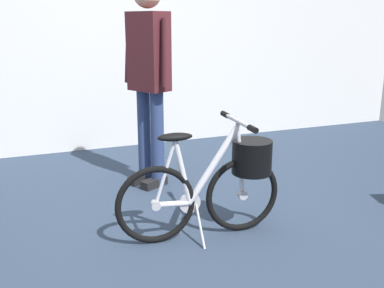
{
  "coord_description": "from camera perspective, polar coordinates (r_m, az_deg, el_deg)",
  "views": [
    {
      "loc": [
        -1.11,
        -2.42,
        1.36
      ],
      "look_at": [
        -0.03,
        0.31,
        0.55
      ],
      "focal_mm": 41.77,
      "sensor_mm": 36.0,
      "label": 1
    }
  ],
  "objects": [
    {
      "name": "visitor_near_wall",
      "position": [
        3.69,
        -5.53,
        9.13
      ],
      "size": [
        0.37,
        0.48,
        1.67
      ],
      "color": "navy",
      "rests_on": "ground_plane"
    },
    {
      "name": "folding_bike_foreground",
      "position": [
        2.88,
        3.51,
        -4.57
      ],
      "size": [
        1.09,
        0.53,
        0.78
      ],
      "color": "black",
      "rests_on": "ground_plane"
    },
    {
      "name": "back_wall",
      "position": [
        4.96,
        -8.92,
        15.37
      ],
      "size": [
        7.27,
        0.1,
        2.74
      ],
      "primitive_type": "cube",
      "color": "white",
      "rests_on": "ground_plane"
    },
    {
      "name": "ground_plane",
      "position": [
        2.98,
        2.85,
        -11.68
      ],
      "size": [
        7.27,
        7.27,
        0.0
      ],
      "primitive_type": "plane",
      "color": "#2D3D51"
    }
  ]
}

